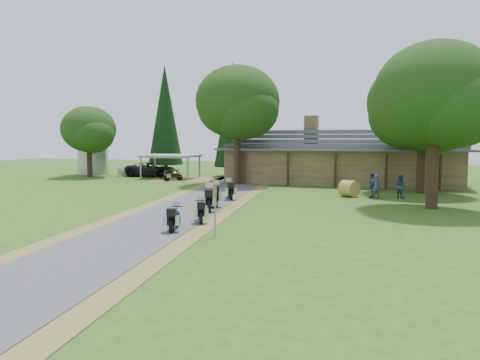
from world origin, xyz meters
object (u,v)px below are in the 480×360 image
(carport, at_px, (171,166))
(car_dark_suv, at_px, (152,166))
(motorcycle_row_b, at_px, (201,209))
(silo, at_px, (93,144))
(motorcycle_row_a, at_px, (175,217))
(motorcycle_row_c, at_px, (209,198))
(lodge, at_px, (342,156))
(car_white_sedan, at_px, (137,168))
(motorcycle_carport_a, at_px, (173,175))
(motorcycle_row_e, at_px, (230,189))
(hay_bale, at_px, (349,189))
(motorcycle_row_d, at_px, (216,194))

(carport, height_order, car_dark_suv, carport)
(carport, bearing_deg, motorcycle_row_b, -62.26)
(silo, bearing_deg, motorcycle_row_a, -48.49)
(motorcycle_row_a, xyz_separation_m, motorcycle_row_c, (-0.73, 5.71, 0.12))
(lodge, distance_m, motorcycle_row_b, 23.37)
(car_white_sedan, relative_size, motorcycle_row_c, 2.47)
(motorcycle_row_a, xyz_separation_m, motorcycle_carport_a, (-11.09, 21.88, -0.01))
(lodge, relative_size, car_dark_suv, 3.54)
(carport, height_order, motorcycle_carport_a, carport)
(carport, xyz_separation_m, motorcycle_row_e, (11.34, -13.68, -0.54))
(motorcycle_row_e, bearing_deg, carport, 13.05)
(motorcycle_row_a, relative_size, motorcycle_row_e, 0.90)
(motorcycle_row_e, xyz_separation_m, hay_bale, (7.42, 3.90, -0.10))
(motorcycle_row_a, bearing_deg, car_dark_suv, 14.73)
(lodge, relative_size, carport, 3.82)
(silo, xyz_separation_m, motorcycle_row_d, (22.56, -19.16, -2.67))
(car_dark_suv, distance_m, motorcycle_row_b, 28.21)
(lodge, height_order, hay_bale, lodge)
(motorcycle_row_d, relative_size, motorcycle_row_e, 1.10)
(silo, distance_m, hay_bale, 32.09)
(silo, relative_size, motorcycle_row_d, 3.17)
(motorcycle_row_c, distance_m, motorcycle_row_d, 1.78)
(lodge, distance_m, hay_bale, 10.87)
(carport, bearing_deg, car_dark_suv, 153.47)
(car_white_sedan, bearing_deg, motorcycle_row_e, -140.97)
(motorcycle_row_b, distance_m, hay_bale, 13.68)
(car_white_sedan, bearing_deg, motorcycle_row_b, -150.79)
(lodge, relative_size, motorcycle_carport_a, 12.42)
(silo, bearing_deg, motorcycle_row_c, -42.49)
(car_dark_suv, bearing_deg, motorcycle_row_d, -144.51)
(lodge, height_order, carport, lodge)
(lodge, distance_m, silo, 27.96)
(lodge, height_order, motorcycle_row_b, lodge)
(lodge, distance_m, motorcycle_row_d, 18.64)
(carport, distance_m, motorcycle_row_b, 25.65)
(silo, xyz_separation_m, motorcycle_row_c, (22.84, -20.92, -2.68))
(motorcycle_carport_a, relative_size, hay_bale, 1.51)
(motorcycle_row_a, distance_m, hay_bale, 15.89)
(car_dark_suv, relative_size, motorcycle_row_d, 2.82)
(motorcycle_row_b, height_order, motorcycle_row_d, motorcycle_row_d)
(car_white_sedan, distance_m, motorcycle_carport_a, 7.79)
(silo, height_order, carport, silo)
(car_white_sedan, height_order, hay_bale, car_white_sedan)
(silo, height_order, motorcycle_carport_a, silo)
(carport, distance_m, motorcycle_row_c, 22.24)
(lodge, xyz_separation_m, motorcycle_row_b, (-4.10, -22.93, -1.85))
(lodge, height_order, car_white_sedan, lodge)
(car_dark_suv, distance_m, motorcycle_row_d, 23.31)
(silo, distance_m, motorcycle_carport_a, 13.64)
(car_dark_suv, xyz_separation_m, hay_bale, (21.59, -11.03, -0.59))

